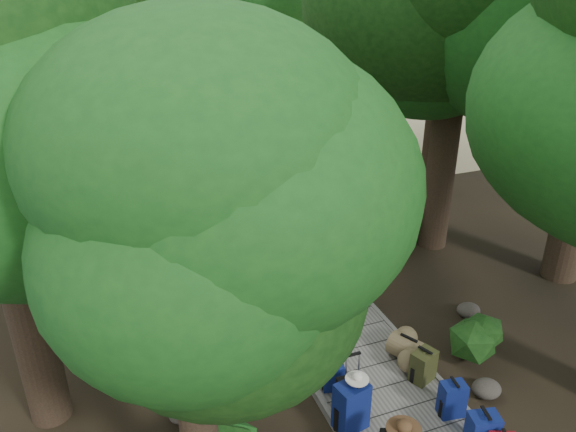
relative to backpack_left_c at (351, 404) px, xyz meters
name	(u,v)px	position (x,y,z in m)	size (l,w,h in m)	color
ground	(315,307)	(0.79, 3.02, -0.54)	(120.00, 120.00, 0.00)	#2D2316
sand_beach	(168,109)	(0.79, 19.02, -0.53)	(40.00, 22.00, 0.02)	tan
boardwalk	(296,279)	(0.79, 4.02, -0.48)	(2.00, 12.00, 0.12)	gray
backpack_left_c	(351,404)	(0.00, 0.00, 0.00)	(0.45, 0.32, 0.83)	navy
backpack_left_d	(333,375)	(0.10, 0.80, -0.17)	(0.32, 0.23, 0.49)	navy
backpack_right_b	(482,432)	(1.41, -1.02, -0.06)	(0.39, 0.28, 0.71)	navy
backpack_right_c	(452,398)	(1.47, -0.31, -0.11)	(0.35, 0.25, 0.60)	navy
backpack_right_d	(423,364)	(1.49, 0.47, -0.13)	(0.38, 0.27, 0.58)	#3A401D
duffel_right_khaki	(408,349)	(1.53, 0.97, -0.21)	(0.40, 0.60, 0.40)	brown
suitcase_on_boardwalk	(351,396)	(0.12, 0.24, -0.10)	(0.40, 0.22, 0.62)	black
lone_suitcase_on_sand	(222,156)	(1.13, 11.25, -0.17)	(0.44, 0.25, 0.69)	black
hat_brown	(404,425)	(0.23, -0.93, 0.41)	(0.45, 0.45, 0.13)	#51351E
hat_white	(357,376)	(0.07, 0.01, 0.47)	(0.33, 0.33, 0.11)	silver
kayak	(104,154)	(-2.32, 13.31, -0.35)	(0.74, 3.37, 0.34)	red
sun_lounger	(282,128)	(4.03, 13.57, -0.23)	(0.58, 1.80, 0.58)	silver
tree_right_c	(456,46)	(4.37, 4.42, 3.96)	(5.19, 5.19, 8.99)	black
tree_right_d	(451,11)	(6.17, 7.18, 4.32)	(5.30, 5.30, 9.71)	black
tree_right_e	(349,35)	(4.86, 10.15, 3.45)	(4.43, 4.43, 7.98)	black
tree_right_f	(383,13)	(7.08, 12.06, 3.82)	(4.88, 4.88, 8.71)	black
tree_left_a	(187,302)	(-2.21, -0.51, 2.54)	(3.70, 3.70, 6.16)	black
tree_left_c	(66,107)	(-3.10, 5.33, 3.18)	(4.27, 4.27, 7.43)	black
tree_back_b	(190,0)	(2.15, 19.38, 3.83)	(4.89, 4.89, 8.73)	black
tree_back_c	(276,3)	(5.68, 18.63, 3.69)	(4.69, 4.69, 8.44)	black
tree_back_d	(8,28)	(-4.78, 18.20, 3.17)	(4.45, 4.45, 7.41)	black
palm_right_a	(338,49)	(4.13, 9.33, 3.20)	(4.39, 4.39, 7.48)	#134715
palm_right_b	(327,4)	(6.05, 14.31, 3.96)	(4.65, 4.65, 8.99)	#134715
palm_right_c	(239,36)	(3.28, 16.22, 2.73)	(4.10, 4.10, 6.52)	#134715
palm_left_a	(29,91)	(-3.91, 9.43, 2.68)	(4.04, 4.04, 6.43)	#134715
rock_left_b	(182,414)	(-2.18, 1.10, -0.43)	(0.40, 0.36, 0.22)	#4C473F
rock_left_c	(205,302)	(-1.20, 3.74, -0.39)	(0.54, 0.49, 0.30)	#4C473F
rock_left_d	(176,251)	(-1.33, 6.06, -0.45)	(0.31, 0.28, 0.17)	#4C473F
rock_right_a	(487,389)	(2.30, -0.08, -0.41)	(0.46, 0.41, 0.25)	#4C473F
rock_right_b	(469,310)	(3.36, 1.74, -0.41)	(0.45, 0.40, 0.25)	#4C473F
rock_right_c	(342,255)	(2.10, 4.58, -0.45)	(0.32, 0.28, 0.17)	#4C473F
rock_right_d	(361,203)	(3.75, 6.81, -0.38)	(0.57, 0.52, 0.32)	#4C473F
shrub_left_b	(182,275)	(-1.49, 4.39, -0.09)	(1.00, 1.00, 0.90)	#164B17
shrub_left_c	(149,207)	(-1.65, 7.55, 0.07)	(1.35, 1.35, 1.21)	#164B17
shrub_right_a	(469,336)	(2.61, 0.80, -0.14)	(0.88, 0.88, 0.79)	#164B17
shrub_right_b	(392,218)	(3.53, 4.88, 0.07)	(1.35, 1.35, 1.22)	#164B17
shrub_right_c	(302,182)	(2.68, 8.31, -0.20)	(0.75, 0.75, 0.67)	#164B17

